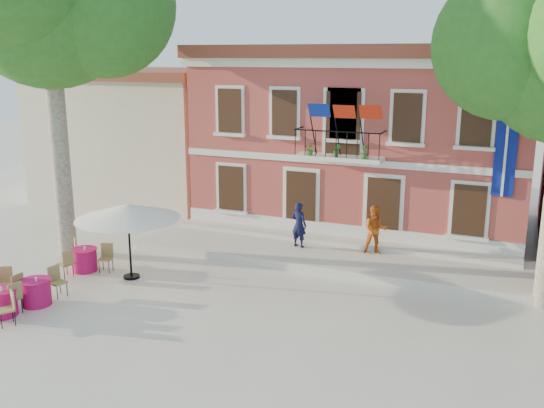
{
  "coord_description": "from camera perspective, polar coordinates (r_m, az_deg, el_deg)",
  "views": [
    {
      "loc": [
        8.18,
        -15.35,
        7.16
      ],
      "look_at": [
        0.23,
        3.5,
        2.08
      ],
      "focal_mm": 40.0,
      "sensor_mm": 36.0,
      "label": 1
    }
  ],
  "objects": [
    {
      "name": "ground",
      "position": [
        18.81,
        -4.85,
        -8.47
      ],
      "size": [
        90.0,
        90.0,
        0.0
      ],
      "primitive_type": "plane",
      "color": "beige",
      "rests_on": "ground"
    },
    {
      "name": "terrace",
      "position": [
        21.85,
        5.22,
        -4.82
      ],
      "size": [
        14.0,
        3.4,
        0.3
      ],
      "primitive_type": "cube",
      "color": "silver",
      "rests_on": "ground"
    },
    {
      "name": "cafe_table_3",
      "position": [
        21.51,
        -17.26,
        -4.93
      ],
      "size": [
        1.82,
        1.8,
        0.95
      ],
      "color": "#C5124D",
      "rests_on": "ground"
    },
    {
      "name": "pedestrian_navy",
      "position": [
        22.0,
        2.55,
        -1.96
      ],
      "size": [
        0.68,
        0.52,
        1.66
      ],
      "primitive_type": "imported",
      "rotation": [
        0.0,
        0.0,
        2.92
      ],
      "color": "black",
      "rests_on": "terrace"
    },
    {
      "name": "patio_umbrella",
      "position": [
        19.92,
        -13.43,
        -0.72
      ],
      "size": [
        3.36,
        3.36,
        2.5
      ],
      "color": "black",
      "rests_on": "ground"
    },
    {
      "name": "cafe_table_1",
      "position": [
        18.76,
        -24.12,
        -8.35
      ],
      "size": [
        1.87,
        1.69,
        0.95
      ],
      "color": "#C5124D",
      "rests_on": "ground"
    },
    {
      "name": "main_building",
      "position": [
        26.3,
        9.14,
        6.4
      ],
      "size": [
        13.5,
        9.59,
        7.5
      ],
      "color": "#A8423C",
      "rests_on": "ground"
    },
    {
      "name": "cafe_table_0",
      "position": [
        19.15,
        -21.33,
        -7.66
      ],
      "size": [
        0.9,
        1.97,
        0.95
      ],
      "color": "#C5124D",
      "rests_on": "ground"
    },
    {
      "name": "pedestrian_orange",
      "position": [
        21.52,
        9.69,
        -2.43
      ],
      "size": [
        1.0,
        0.88,
        1.73
      ],
      "primitive_type": "imported",
      "rotation": [
        0.0,
        0.0,
        0.31
      ],
      "color": "#C65817",
      "rests_on": "terrace"
    },
    {
      "name": "neighbor_west",
      "position": [
        31.98,
        -10.98,
        6.62
      ],
      "size": [
        9.4,
        9.4,
        6.4
      ],
      "color": "beige",
      "rests_on": "ground"
    }
  ]
}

